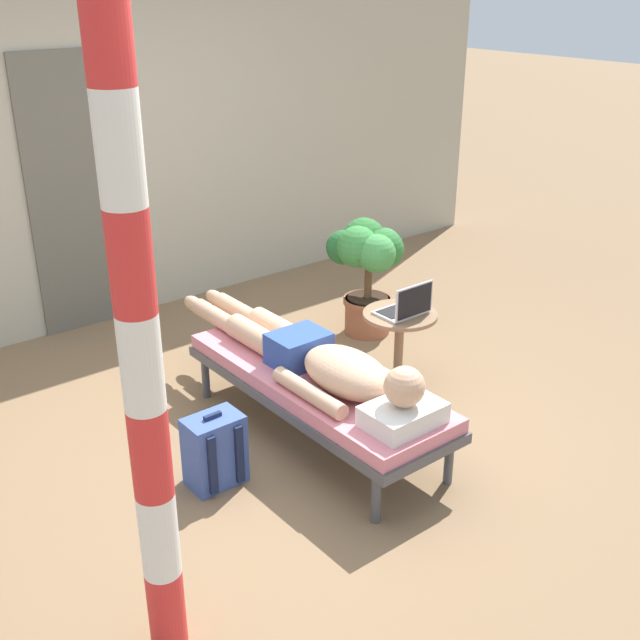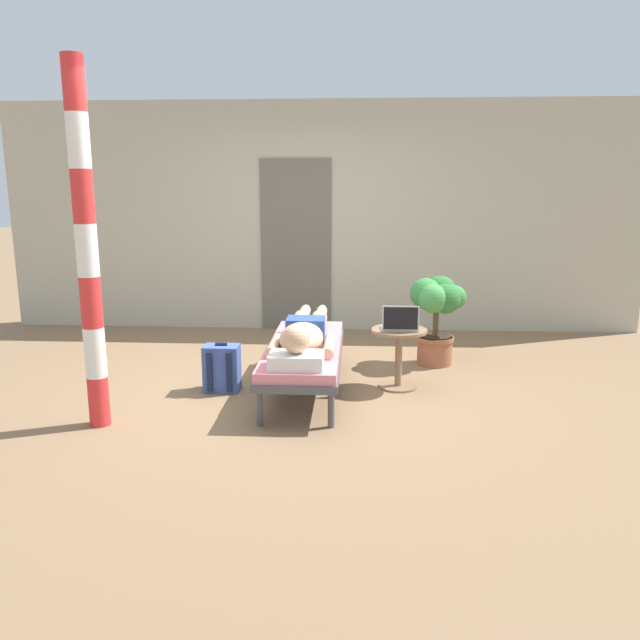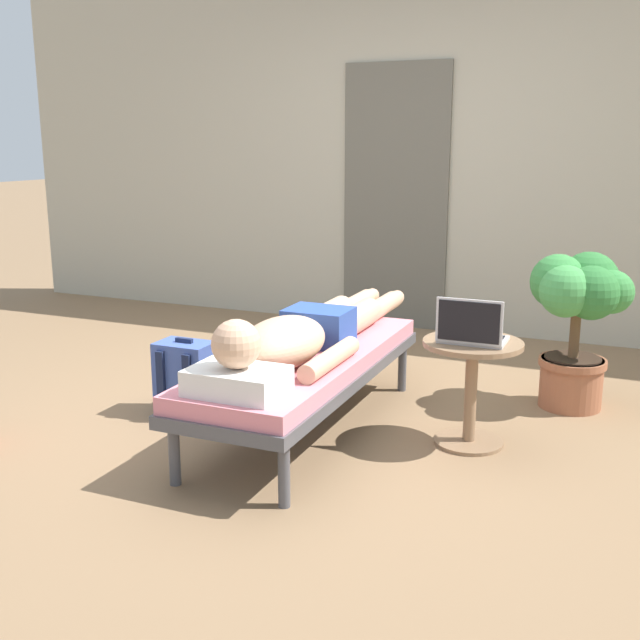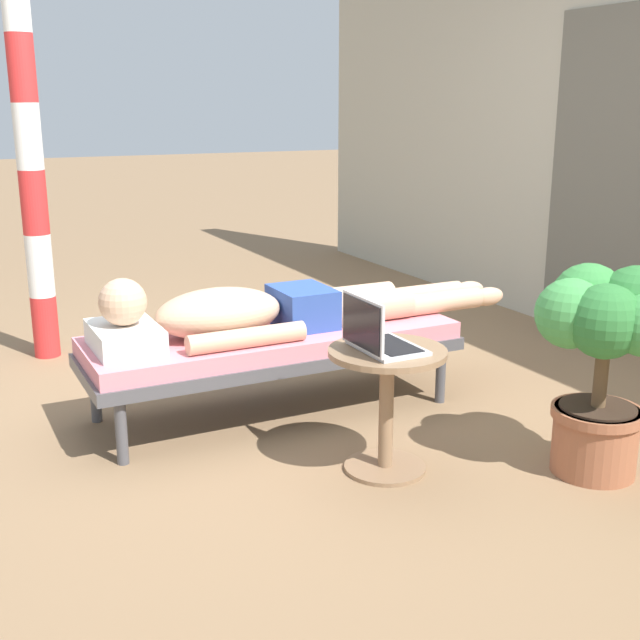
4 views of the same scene
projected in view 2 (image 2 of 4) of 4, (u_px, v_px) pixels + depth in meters
name	position (u px, v px, depth m)	size (l,w,h in m)	color
ground_plane	(292.00, 386.00, 5.52)	(40.00, 40.00, 0.00)	#846647
house_wall_back	(321.00, 218.00, 7.53)	(7.60, 0.20, 2.70)	#B2AD99
house_door_panel	(296.00, 246.00, 7.51)	(0.84, 0.03, 2.04)	#625F54
lounge_chair	(304.00, 352.00, 5.32)	(0.63, 1.82, 0.42)	#4C4C51
person_reclining	(304.00, 334.00, 5.26)	(0.53, 2.17, 0.32)	white
side_table	(399.00, 348.00, 5.42)	(0.48, 0.48, 0.52)	#8C6B4C
laptop	(400.00, 324.00, 5.33)	(0.31, 0.24, 0.23)	silver
backpack	(222.00, 368.00, 5.37)	(0.30, 0.26, 0.42)	#3F59A5
potted_plant	(436.00, 307.00, 6.10)	(0.55, 0.56, 0.87)	#9E5B3D
porch_post	(87.00, 250.00, 4.37)	(0.15, 0.15, 2.58)	red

